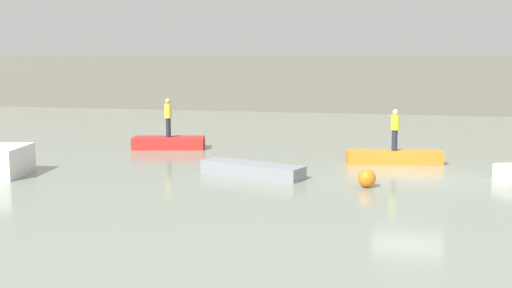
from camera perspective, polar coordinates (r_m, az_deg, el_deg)
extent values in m
plane|color=gray|center=(23.89, 13.14, -2.86)|extent=(120.00, 120.00, 0.00)
cube|color=#666056|center=(46.76, 12.76, 4.99)|extent=(80.00, 1.20, 3.98)
cube|color=red|center=(30.22, -7.57, 0.10)|extent=(3.41, 1.85, 0.52)
cube|color=gray|center=(23.60, -0.33, -2.21)|extent=(3.99, 2.24, 0.46)
cube|color=orange|center=(26.63, 11.85, -1.12)|extent=(3.83, 1.61, 0.51)
cylinder|color=#232838|center=(30.13, -7.59, 1.41)|extent=(0.22, 0.22, 0.87)
cylinder|color=yellow|center=(30.05, -7.62, 2.86)|extent=(0.32, 0.32, 0.65)
sphere|color=tan|center=(30.01, -7.64, 3.71)|extent=(0.25, 0.25, 0.25)
cylinder|color=#232838|center=(26.53, 11.90, 0.31)|extent=(0.22, 0.22, 0.83)
cylinder|color=#D8F226|center=(26.44, 11.94, 1.84)|extent=(0.32, 0.32, 0.59)
sphere|color=beige|center=(26.40, 11.97, 2.72)|extent=(0.23, 0.23, 0.23)
sphere|color=orange|center=(21.96, 9.57, -2.95)|extent=(0.59, 0.59, 0.59)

